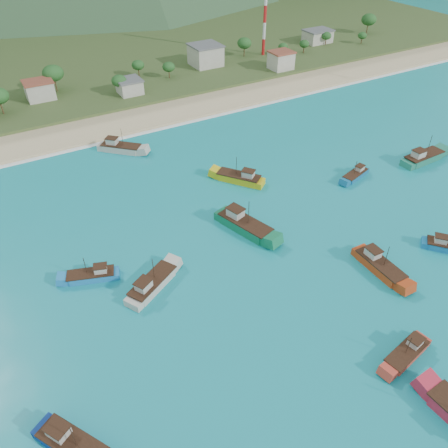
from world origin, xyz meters
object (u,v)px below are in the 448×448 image
boat_17 (407,354)px  boat_22 (379,266)px  boat_20 (244,225)px  boat_23 (92,276)px  boat_14 (121,148)px  boat_3 (448,247)px  radio_tower (266,5)px  boat_6 (152,285)px  boat_5 (423,158)px  boat_11 (355,175)px  boat_9 (73,445)px  boat_10 (240,178)px

boat_17 → boat_22: 18.62m
boat_20 → boat_23: boat_20 is taller
boat_14 → boat_23: size_ratio=1.13×
boat_3 → boat_23: 67.22m
radio_tower → boat_6: size_ratio=3.21×
boat_5 → boat_6: bearing=-86.6°
boat_6 → boat_20: 23.39m
boat_5 → boat_20: size_ratio=0.92×
radio_tower → boat_17: size_ratio=3.83×
boat_11 → boat_14: (-44.56, 40.62, 0.33)m
boat_17 → boat_23: size_ratio=0.98×
boat_6 → boat_9: size_ratio=1.02×
boat_10 → boat_14: (-19.43, 28.40, 0.02)m
boat_17 → boat_3: bearing=-73.4°
boat_5 → boat_20: boat_20 is taller
boat_9 → boat_14: boat_14 is taller
radio_tower → boat_6: 131.49m
boat_14 → boat_20: 45.65m
boat_5 → radio_tower: bearing=171.1°
radio_tower → boat_11: (-31.19, -86.45, -19.17)m
boat_20 → boat_22: bearing=107.3°
radio_tower → boat_20: radio_tower is taller
boat_17 → boat_20: bearing=-2.5°
boat_3 → boat_5: size_ratio=0.72×
boat_14 → boat_20: size_ratio=0.79×
boat_10 → radio_tower: bearing=15.8°
boat_6 → boat_22: size_ratio=1.01×
boat_9 → boat_22: 56.96m
boat_10 → boat_20: boat_20 is taller
boat_22 → boat_23: boat_22 is taller
boat_3 → boat_23: boat_3 is taller
boat_10 → boat_5: bearing=-55.3°
boat_6 → boat_22: (37.73, -16.27, 0.00)m
radio_tower → boat_22: bearing=-113.9°
boat_20 → boat_23: bearing=-19.6°
boat_5 → boat_6: boat_5 is taller
boat_10 → boat_20: size_ratio=0.81×
boat_11 → boat_22: (-18.68, -26.04, 0.27)m
boat_9 → boat_23: boat_9 is taller
boat_6 → boat_23: size_ratio=1.17×
boat_3 → boat_17: size_ratio=0.96×
radio_tower → boat_6: radio_tower is taller
boat_5 → boat_14: (-64.70, 43.40, -0.10)m
boat_5 → boat_10: boat_5 is taller
radio_tower → boat_10: 95.06m
radio_tower → boat_17: radio_tower is taller
radio_tower → boat_22: size_ratio=3.23×
radio_tower → boat_10: bearing=-127.2°
boat_10 → boat_17: 53.99m
boat_5 → boat_9: boat_5 is taller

